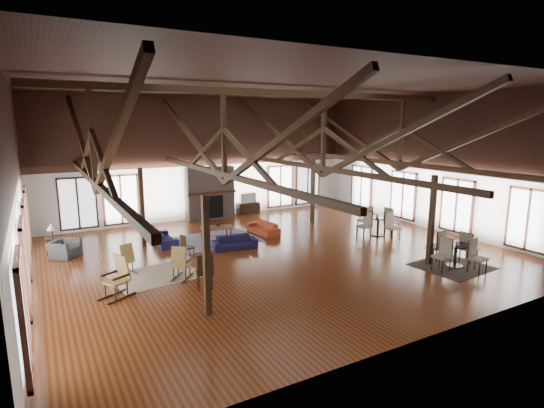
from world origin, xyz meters
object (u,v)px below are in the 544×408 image
cafe_table_near (456,251)px  coffee_table (216,228)px  cafe_table_far (378,223)px  tv_console (248,208)px  sofa_navy_front (235,242)px  sofa_orange (263,228)px  sofa_navy_left (164,238)px  armchair (64,249)px

cafe_table_near → coffee_table: bearing=128.6°
coffee_table → cafe_table_far: (6.23, -2.87, 0.11)m
tv_console → sofa_navy_front: bearing=-120.9°
sofa_orange → coffee_table: bearing=-100.9°
sofa_navy_left → armchair: (-3.57, 0.08, 0.06)m
tv_console → sofa_orange: bearing=-107.1°
sofa_navy_left → cafe_table_near: 10.74m
sofa_navy_front → sofa_orange: sofa_orange is taller
coffee_table → tv_console: tv_console is taller
sofa_navy_front → tv_console: 6.27m
armchair → cafe_table_near: (11.35, -7.47, 0.23)m
sofa_navy_front → sofa_navy_left: 2.90m
sofa_navy_left → coffee_table: coffee_table is taller
sofa_navy_front → sofa_navy_left: bearing=146.6°
armchair → cafe_table_far: size_ratio=0.44×
sofa_navy_front → armchair: armchair is taller
tv_console → armchair: bearing=-159.2°
sofa_navy_front → coffee_table: coffee_table is taller
coffee_table → cafe_table_near: bearing=-32.5°
sofa_orange → cafe_table_near: bearing=22.5°
coffee_table → tv_console: bearing=67.5°
sofa_orange → coffee_table: 2.11m
sofa_orange → tv_console: bearing=157.9°
sofa_navy_front → coffee_table: 1.65m
sofa_navy_left → cafe_table_far: size_ratio=0.81×
armchair → cafe_table_far: 12.32m
armchair → sofa_orange: bearing=-55.6°
coffee_table → cafe_table_far: size_ratio=0.69×
sofa_navy_front → tv_console: (3.21, 5.38, 0.05)m
coffee_table → armchair: size_ratio=1.55×
armchair → cafe_table_near: cafe_table_near is taller
sofa_navy_left → tv_console: tv_console is taller
coffee_table → tv_console: 5.00m
tv_console → cafe_table_near: bearing=-77.7°
sofa_orange → tv_console: (1.22, 3.97, 0.05)m
sofa_orange → coffee_table: size_ratio=1.16×
sofa_navy_left → tv_console: size_ratio=1.45×
armchair → cafe_table_far: bearing=-66.6°
sofa_navy_left → sofa_orange: sofa_navy_left is taller
cafe_table_far → armchair: bearing=164.9°
cafe_table_near → tv_console: 11.14m
sofa_orange → cafe_table_far: cafe_table_far is taller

